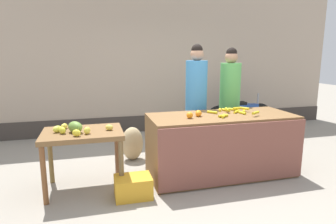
# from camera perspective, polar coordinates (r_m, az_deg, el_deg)

# --- Properties ---
(ground_plane) EXTENTS (24.00, 24.00, 0.00)m
(ground_plane) POSITION_cam_1_polar(r_m,az_deg,el_deg) (4.22, 4.53, -12.54)
(ground_plane) COLOR gray
(market_wall_back) EXTENTS (8.87, 0.23, 3.23)m
(market_wall_back) POSITION_cam_1_polar(r_m,az_deg,el_deg) (6.48, -3.37, 10.21)
(market_wall_back) COLOR tan
(market_wall_back) RESTS_ON ground
(fruit_stall_counter) EXTENTS (2.04, 0.86, 0.87)m
(fruit_stall_counter) POSITION_cam_1_polar(r_m,az_deg,el_deg) (4.21, 10.44, -6.39)
(fruit_stall_counter) COLOR brown
(fruit_stall_counter) RESTS_ON ground
(side_table_wooden) EXTENTS (0.97, 0.70, 0.76)m
(side_table_wooden) POSITION_cam_1_polar(r_m,az_deg,el_deg) (3.78, -16.42, -5.21)
(side_table_wooden) COLOR brown
(side_table_wooden) RESTS_ON ground
(banana_bunch_pile) EXTENTS (0.63, 0.58, 0.07)m
(banana_bunch_pile) POSITION_cam_1_polar(r_m,az_deg,el_deg) (4.26, 12.67, 0.14)
(banana_bunch_pile) COLOR gold
(banana_bunch_pile) RESTS_ON fruit_stall_counter
(orange_pile) EXTENTS (0.25, 0.18, 0.09)m
(orange_pile) POSITION_cam_1_polar(r_m,az_deg,el_deg) (3.91, 5.41, -0.41)
(orange_pile) COLOR orange
(orange_pile) RESTS_ON fruit_stall_counter
(mango_papaya_pile) EXTENTS (0.75, 0.52, 0.14)m
(mango_papaya_pile) POSITION_cam_1_polar(r_m,az_deg,el_deg) (3.70, -17.87, -3.04)
(mango_papaya_pile) COLOR #E3CB4A
(mango_papaya_pile) RESTS_ON side_table_wooden
(vendor_woman_blue_shirt) EXTENTS (0.34, 0.34, 1.86)m
(vendor_woman_blue_shirt) POSITION_cam_1_polar(r_m,az_deg,el_deg) (4.65, 5.54, 1.81)
(vendor_woman_blue_shirt) COLOR #33333D
(vendor_woman_blue_shirt) RESTS_ON ground
(vendor_woman_green_shirt) EXTENTS (0.34, 0.34, 1.81)m
(vendor_woman_green_shirt) POSITION_cam_1_polar(r_m,az_deg,el_deg) (4.99, 12.02, 1.98)
(vendor_woman_green_shirt) COLOR #33333D
(vendor_woman_green_shirt) RESTS_ON ground
(parked_motorcycle) EXTENTS (1.60, 0.18, 0.88)m
(parked_motorcycle) POSITION_cam_1_polar(r_m,az_deg,el_deg) (6.44, 13.92, -0.69)
(parked_motorcycle) COLOR black
(parked_motorcycle) RESTS_ON ground
(produce_crate) EXTENTS (0.44, 0.33, 0.26)m
(produce_crate) POSITION_cam_1_polar(r_m,az_deg,el_deg) (3.63, -6.89, -14.46)
(produce_crate) COLOR gold
(produce_crate) RESTS_ON ground
(produce_sack) EXTENTS (0.42, 0.38, 0.55)m
(produce_sack) POSITION_cam_1_polar(r_m,az_deg,el_deg) (4.78, -7.04, -6.18)
(produce_sack) COLOR tan
(produce_sack) RESTS_ON ground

